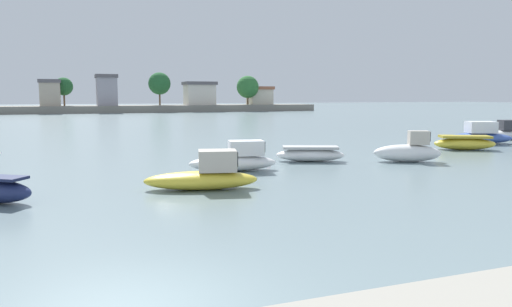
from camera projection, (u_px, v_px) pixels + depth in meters
The scene contains 10 objects.
ground_plane at pixel (149, 306), 8.69m from camera, with size 400.00×400.00×0.00m, color slate.
moored_boat_3 at pixel (205, 176), 19.30m from camera, with size 4.70×2.42×1.56m.
moored_boat_4 at pixel (236, 160), 24.01m from camera, with size 4.52×2.22×1.49m.
moored_boat_5 at pixel (310, 154), 27.46m from camera, with size 4.09×2.70×0.85m.
moored_boat_6 at pixel (408, 151), 27.23m from camera, with size 3.89×2.65×1.74m.
moored_boat_7 at pixel (465, 143), 33.20m from camera, with size 4.33×3.19×0.97m.
moored_boat_8 at pixel (479, 136), 37.36m from camera, with size 5.45×3.72×1.70m.
moored_boat_9 at pixel (510, 132), 40.86m from camera, with size 4.84×2.69×1.63m.
mooring_buoy_2 at pixel (269, 162), 26.43m from camera, with size 0.25×0.25×0.25m, color red.
distant_shoreline at pixel (88, 100), 100.71m from camera, with size 104.15×8.68×8.53m.
Camera 1 is at (-1.15, -8.44, 3.73)m, focal length 34.25 mm.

